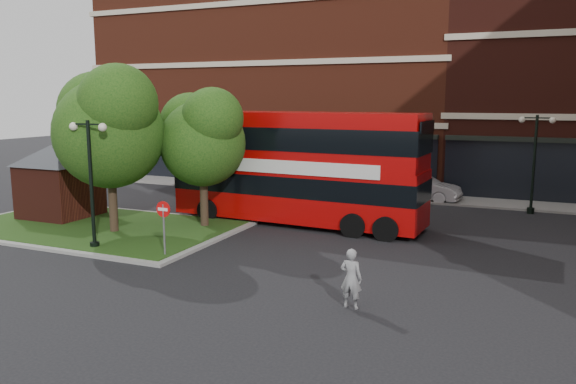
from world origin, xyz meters
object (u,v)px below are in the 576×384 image
at_px(car_white, 420,188).
at_px(car_silver, 361,184).
at_px(bus, 296,160).
at_px(woman, 351,278).

bearing_deg(car_white, car_silver, 96.49).
height_order(bus, car_silver, bus).
height_order(car_silver, car_white, car_white).
relative_size(bus, car_white, 2.68).
height_order(bus, woman, bus).
relative_size(car_silver, car_white, 0.97).
bearing_deg(car_silver, bus, 168.24).
distance_m(bus, car_silver, 8.70).
height_order(woman, car_white, woman).
xyz_separation_m(bus, car_silver, (0.71, 8.37, -2.25)).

